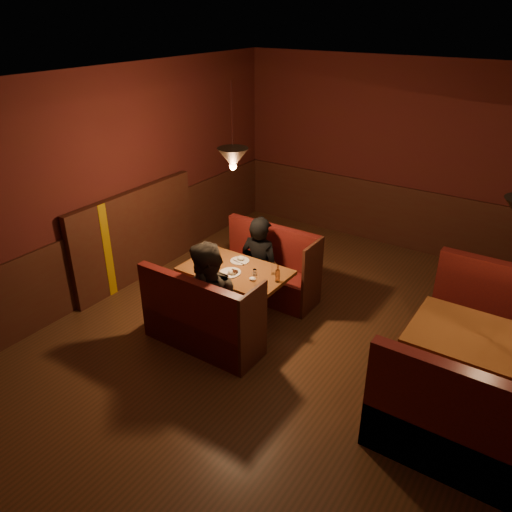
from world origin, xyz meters
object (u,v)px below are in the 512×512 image
Objects in this scene: main_table at (236,281)px; diner_a at (260,247)px; second_table at (486,358)px; main_bench_near at (200,325)px; diner_b at (207,285)px; main_bench_far at (269,274)px; second_bench_near at (463,437)px; second_bench_far at (502,335)px.

main_table is 0.60m from diner_a.
main_bench_near is at bearing -165.28° from second_table.
diner_a is 1.21m from diner_b.
diner_a reaches higher than main_table.
main_bench_far is at bearing 88.82° from main_table.
main_bench_near is 2.87m from second_bench_near.
main_bench_near is at bearing 177.94° from second_bench_near.
diner_a is at bearing 154.58° from second_bench_near.
second_bench_far is 1.00× the size of second_bench_near.
second_bench_near reaches higher than second_table.
second_bench_near is at bearing 19.05° from diner_b.
main_table is at bearing 120.17° from diner_b.
main_table is at bearing -91.18° from main_bench_far.
second_bench_near is 1.03× the size of diner_a.
main_bench_far is at bearing 151.57° from second_bench_near.
second_table is 0.90× the size of second_bench_near.
diner_b is (-2.76, -0.67, 0.22)m from second_table.
main_bench_far is 0.89× the size of second_bench_near.
main_bench_far is at bearing -177.12° from second_bench_far.
diner_a reaches higher than main_bench_far.
second_bench_near reaches higher than main_table.
diner_b is at bearing -166.34° from second_table.
main_table is 0.76m from main_bench_far.
main_table reaches higher than second_table.
second_bench_near is (0.00, -1.70, 0.00)m from second_bench_far.
diner_b is (0.09, -0.65, 0.29)m from main_table.
second_bench_near is at bearing -90.00° from second_bench_far.
second_bench_far is (0.03, 0.85, -0.24)m from second_table.
main_table is 0.81× the size of second_bench_near.
diner_b is at bearing 45.97° from main_bench_near.
diner_a is at bearing -99.76° from main_bench_far.
second_bench_far is (2.87, 1.59, 0.05)m from main_bench_near.
diner_a is (-2.90, 1.38, 0.41)m from second_bench_near.
second_table is 0.87× the size of diner_b.
second_bench_near is at bearing -28.43° from main_bench_far.
main_bench_near is (0.01, -0.72, -0.22)m from main_table.
diner_b reaches higher than main_table.
second_bench_near is at bearing -87.80° from second_table.
second_table is at bearing -13.95° from main_bench_far.
main_bench_near is 0.89× the size of second_bench_far.
second_bench_far is at bearing 29.06° from main_bench_near.
second_bench_near is 0.96× the size of diner_b.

